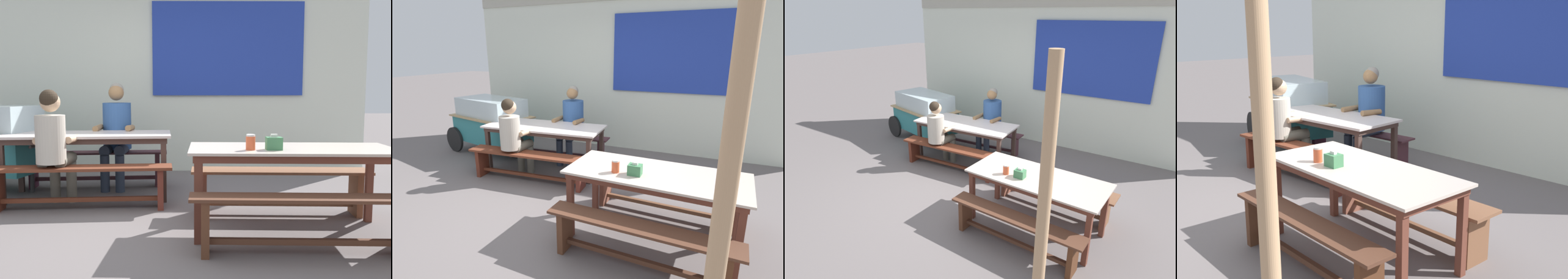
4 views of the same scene
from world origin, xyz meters
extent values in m
plane|color=slate|center=(0.00, 0.00, 0.00)|extent=(40.00, 40.00, 0.00)
cube|color=silver|center=(0.00, 2.79, 1.37)|extent=(6.18, 0.12, 2.74)
cube|color=#243EA8|center=(1.02, 2.70, 1.83)|extent=(2.22, 0.03, 1.36)
cube|color=silver|center=(-0.70, 1.11, 0.72)|extent=(1.91, 0.87, 0.03)
cube|color=#45312B|center=(-0.70, 1.11, 0.67)|extent=(1.82, 0.81, 0.06)
cube|color=#45312B|center=(0.13, 1.49, 0.32)|extent=(0.06, 0.06, 0.64)
cube|color=#45312B|center=(0.17, 0.86, 0.32)|extent=(0.06, 0.06, 0.64)
cube|color=#45312B|center=(-1.57, 1.37, 0.32)|extent=(0.06, 0.06, 0.64)
cube|color=#45312B|center=(-1.52, 0.74, 0.32)|extent=(0.06, 0.06, 0.64)
cube|color=beige|center=(1.31, -0.15, 0.72)|extent=(1.75, 0.81, 0.02)
cube|color=brown|center=(1.31, -0.15, 0.68)|extent=(1.67, 0.75, 0.06)
cube|color=brown|center=(2.11, 0.13, 0.32)|extent=(0.06, 0.06, 0.65)
cube|color=brown|center=(2.08, -0.49, 0.32)|extent=(0.06, 0.06, 0.65)
cube|color=brown|center=(0.55, 0.20, 0.32)|extent=(0.06, 0.06, 0.65)
cube|color=brown|center=(0.52, -0.43, 0.32)|extent=(0.06, 0.06, 0.65)
cube|color=#4B282E|center=(-0.74, 1.65, 0.43)|extent=(1.80, 0.39, 0.02)
cube|color=#4C2930|center=(0.04, 1.71, 0.21)|extent=(0.08, 0.23, 0.42)
cube|color=#4F2233|center=(-1.51, 1.60, 0.21)|extent=(0.08, 0.23, 0.42)
cube|color=#4B282E|center=(-0.74, 1.65, 0.11)|extent=(1.51, 0.15, 0.04)
cube|color=brown|center=(-0.66, 0.58, 0.43)|extent=(1.88, 0.42, 0.03)
cube|color=maroon|center=(0.15, 0.63, 0.21)|extent=(0.08, 0.25, 0.41)
cube|color=#5F281A|center=(-1.47, 0.52, 0.21)|extent=(0.08, 0.25, 0.41)
cube|color=brown|center=(-0.66, 0.58, 0.10)|extent=(1.59, 0.16, 0.04)
cube|color=brown|center=(1.34, 0.39, 0.43)|extent=(1.74, 0.38, 0.03)
cube|color=brown|center=(2.08, 0.37, 0.21)|extent=(0.07, 0.27, 0.42)
cube|color=brown|center=(0.59, 0.42, 0.21)|extent=(0.07, 0.27, 0.42)
cube|color=brown|center=(1.34, 0.39, 0.10)|extent=(1.45, 0.10, 0.04)
cube|color=#4F2E1F|center=(1.29, -0.69, 0.43)|extent=(1.69, 0.31, 0.02)
cube|color=#56311F|center=(0.57, -0.66, 0.21)|extent=(0.07, 0.21, 0.42)
cube|color=#4F2E1F|center=(1.29, -0.69, 0.10)|extent=(1.40, 0.10, 0.04)
cube|color=teal|center=(-2.05, 1.49, 0.46)|extent=(1.52, 1.05, 0.45)
cube|color=silver|center=(-2.05, 1.49, 0.86)|extent=(1.37, 0.94, 0.34)
cube|color=tan|center=(-2.05, 1.49, 0.70)|extent=(1.62, 1.14, 0.02)
cylinder|color=black|center=(-2.59, 2.03, 0.24)|extent=(0.47, 0.16, 0.47)
cylinder|color=black|center=(-2.77, 1.24, 0.24)|extent=(0.47, 0.16, 0.47)
cylinder|color=#333333|center=(-1.43, 1.34, 0.12)|extent=(0.05, 0.05, 0.24)
cylinder|color=#3F3F3F|center=(-1.20, 1.29, 0.60)|extent=(0.21, 0.74, 0.04)
cylinder|color=#656256|center=(-0.83, 0.88, 0.22)|extent=(0.11, 0.11, 0.44)
cylinder|color=#656256|center=(-1.01, 0.89, 0.22)|extent=(0.11, 0.11, 0.44)
cylinder|color=#656256|center=(-0.84, 0.71, 0.49)|extent=(0.15, 0.37, 0.13)
cylinder|color=#656256|center=(-1.02, 0.72, 0.49)|extent=(0.15, 0.37, 0.13)
cylinder|color=#BFB6A6|center=(-0.94, 0.56, 0.73)|extent=(0.29, 0.29, 0.48)
sphere|color=tan|center=(-0.93, 0.58, 1.10)|extent=(0.20, 0.20, 0.20)
sphere|color=#2D2319|center=(-0.94, 0.55, 1.13)|extent=(0.18, 0.18, 0.18)
cylinder|color=tan|center=(-0.76, 0.73, 0.71)|extent=(0.08, 0.30, 0.08)
cylinder|color=tan|center=(-1.09, 0.74, 0.71)|extent=(0.08, 0.31, 0.09)
cylinder|color=#2E394C|center=(-0.56, 1.35, 0.22)|extent=(0.11, 0.11, 0.44)
cylinder|color=#2E394C|center=(-0.38, 1.34, 0.22)|extent=(0.11, 0.11, 0.44)
cylinder|color=#2E394C|center=(-0.56, 1.51, 0.49)|extent=(0.14, 0.37, 0.13)
cylinder|color=#2E394C|center=(-0.38, 1.51, 0.49)|extent=(0.14, 0.37, 0.13)
cylinder|color=#315693|center=(-0.46, 1.67, 0.77)|extent=(0.35, 0.35, 0.58)
sphere|color=#9A7048|center=(-0.46, 1.65, 1.19)|extent=(0.19, 0.19, 0.19)
sphere|color=gray|center=(-0.46, 1.68, 1.22)|extent=(0.18, 0.18, 0.18)
cylinder|color=#9A7048|center=(-0.66, 1.50, 0.76)|extent=(0.08, 0.30, 0.07)
cylinder|color=#9A7048|center=(-0.27, 1.49, 0.76)|extent=(0.08, 0.31, 0.09)
cube|color=#3F7B4E|center=(1.14, -0.28, 0.78)|extent=(0.13, 0.10, 0.10)
cube|color=white|center=(1.14, -0.28, 0.85)|extent=(0.05, 0.03, 0.02)
cylinder|color=#DC5630|center=(0.95, -0.29, 0.79)|extent=(0.08, 0.08, 0.11)
cylinder|color=white|center=(0.95, -0.29, 0.85)|extent=(0.07, 0.07, 0.02)
cylinder|color=tan|center=(1.89, -1.35, 1.20)|extent=(0.11, 0.11, 2.41)
camera|label=1|loc=(0.47, -3.71, 1.20)|focal=39.37mm
camera|label=2|loc=(1.82, -2.98, 1.88)|focal=28.47mm
camera|label=3|loc=(2.75, -3.60, 2.64)|focal=30.43mm
camera|label=4|loc=(4.02, -2.62, 1.84)|focal=44.28mm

